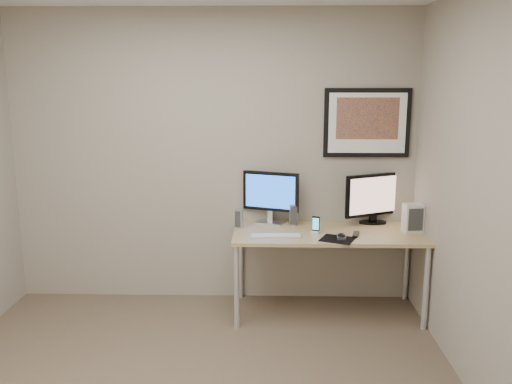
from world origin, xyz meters
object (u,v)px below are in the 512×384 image
(desk, at_px, (328,239))
(speaker_right, at_px, (293,215))
(monitor_large, at_px, (271,195))
(speaker_left, at_px, (239,218))
(framed_art, at_px, (367,123))
(monitor_tv, at_px, (374,197))
(phone_dock, at_px, (316,225))
(keyboard, at_px, (276,236))
(fan_unit, at_px, (413,218))

(desk, bearing_deg, speaker_right, 145.12)
(monitor_large, xyz_separation_m, speaker_left, (-0.27, -0.15, -0.17))
(monitor_large, bearing_deg, framed_art, 24.29)
(monitor_large, bearing_deg, speaker_right, 3.17)
(framed_art, relative_size, monitor_tv, 1.41)
(monitor_large, height_order, phone_dock, monitor_large)
(framed_art, xyz_separation_m, keyboard, (-0.79, -0.49, -0.88))
(keyboard, bearing_deg, phone_dock, 16.35)
(speaker_left, bearing_deg, phone_dock, 12.05)
(monitor_large, xyz_separation_m, monitor_tv, (0.91, 0.02, -0.02))
(speaker_left, height_order, fan_unit, fan_unit)
(framed_art, bearing_deg, monitor_tv, -37.94)
(framed_art, bearing_deg, desk, -136.54)
(desk, bearing_deg, fan_unit, 1.18)
(framed_art, xyz_separation_m, speaker_left, (-1.11, -0.22, -0.81))
(speaker_left, bearing_deg, monitor_large, 53.60)
(phone_dock, height_order, keyboard, phone_dock)
(phone_dock, bearing_deg, speaker_right, 149.10)
(monitor_tv, relative_size, keyboard, 1.28)
(speaker_left, height_order, speaker_right, speaker_right)
(monitor_large, relative_size, speaker_left, 2.95)
(framed_art, bearing_deg, fan_unit, -41.26)
(monitor_large, distance_m, monitor_tv, 0.91)
(desk, xyz_separation_m, fan_unit, (0.71, 0.01, 0.19))
(framed_art, distance_m, speaker_left, 1.39)
(desk, height_order, speaker_left, speaker_left)
(speaker_left, distance_m, fan_unit, 1.47)
(fan_unit, bearing_deg, keyboard, -179.47)
(framed_art, xyz_separation_m, speaker_right, (-0.64, -0.13, -0.79))
(desk, distance_m, framed_art, 1.07)
(fan_unit, bearing_deg, framed_art, 130.98)
(phone_dock, relative_size, fan_unit, 0.60)
(desk, relative_size, fan_unit, 6.64)
(monitor_tv, xyz_separation_m, speaker_right, (-0.71, -0.07, -0.14))
(desk, height_order, monitor_large, monitor_large)
(speaker_left, bearing_deg, keyboard, -14.80)
(keyboard, bearing_deg, monitor_tv, 23.63)
(framed_art, distance_m, speaker_right, 1.03)
(desk, distance_m, fan_unit, 0.74)
(framed_art, bearing_deg, keyboard, -148.50)
(monitor_tv, distance_m, speaker_left, 1.20)
(desk, xyz_separation_m, framed_art, (0.35, 0.33, 0.96))
(keyboard, relative_size, fan_unit, 1.73)
(desk, bearing_deg, monitor_large, 152.19)
(monitor_large, xyz_separation_m, phone_dock, (0.38, -0.30, -0.19))
(framed_art, distance_m, monitor_tv, 0.66)
(desk, bearing_deg, keyboard, -160.85)
(keyboard, xyz_separation_m, fan_unit, (1.15, 0.17, 0.11))
(monitor_tv, bearing_deg, framed_art, 116.45)
(monitor_large, distance_m, speaker_right, 0.26)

